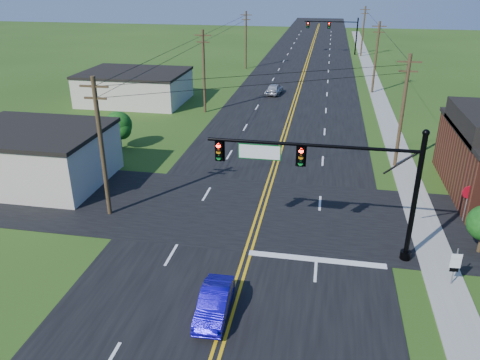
% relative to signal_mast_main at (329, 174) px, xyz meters
% --- Properties ---
extents(ground, '(260.00, 260.00, 0.00)m').
position_rel_signal_mast_main_xyz_m(ground, '(-4.34, -8.00, -4.75)').
color(ground, '#254413').
rests_on(ground, ground).
extents(road_main, '(16.00, 220.00, 0.04)m').
position_rel_signal_mast_main_xyz_m(road_main, '(-4.34, 42.00, -4.73)').
color(road_main, black).
rests_on(road_main, ground).
extents(road_cross, '(70.00, 10.00, 0.04)m').
position_rel_signal_mast_main_xyz_m(road_cross, '(-4.34, 4.00, -4.73)').
color(road_cross, black).
rests_on(road_cross, ground).
extents(sidewalk, '(2.00, 160.00, 0.08)m').
position_rel_signal_mast_main_xyz_m(sidewalk, '(6.16, 32.00, -4.71)').
color(sidewalk, gray).
rests_on(sidewalk, ground).
extents(signal_mast_main, '(11.30, 0.60, 7.48)m').
position_rel_signal_mast_main_xyz_m(signal_mast_main, '(0.00, 0.00, 0.00)').
color(signal_mast_main, black).
rests_on(signal_mast_main, ground).
extents(signal_mast_far, '(10.98, 0.60, 7.48)m').
position_rel_signal_mast_main_xyz_m(signal_mast_far, '(0.10, 72.00, -0.20)').
color(signal_mast_far, black).
rests_on(signal_mast_far, ground).
extents(cream_bldg_near, '(10.20, 8.20, 4.10)m').
position_rel_signal_mast_main_xyz_m(cream_bldg_near, '(-21.34, 6.00, -2.69)').
color(cream_bldg_near, beige).
rests_on(cream_bldg_near, ground).
extents(cream_bldg_far, '(12.20, 9.20, 3.70)m').
position_rel_signal_mast_main_xyz_m(cream_bldg_far, '(-23.34, 30.00, -2.89)').
color(cream_bldg_far, beige).
rests_on(cream_bldg_far, ground).
extents(utility_pole_left_a, '(1.80, 0.28, 9.00)m').
position_rel_signal_mast_main_xyz_m(utility_pole_left_a, '(-13.84, 2.00, -0.03)').
color(utility_pole_left_a, '#3C2E1B').
rests_on(utility_pole_left_a, ground).
extents(utility_pole_left_b, '(1.80, 0.28, 9.00)m').
position_rel_signal_mast_main_xyz_m(utility_pole_left_b, '(-13.84, 27.00, -0.03)').
color(utility_pole_left_b, '#3C2E1B').
rests_on(utility_pole_left_b, ground).
extents(utility_pole_left_c, '(1.80, 0.28, 9.00)m').
position_rel_signal_mast_main_xyz_m(utility_pole_left_c, '(-13.84, 54.00, -0.03)').
color(utility_pole_left_c, '#3C2E1B').
rests_on(utility_pole_left_c, ground).
extents(utility_pole_right_a, '(1.80, 0.28, 9.00)m').
position_rel_signal_mast_main_xyz_m(utility_pole_right_a, '(5.46, 14.00, -0.03)').
color(utility_pole_right_a, '#3C2E1B').
rests_on(utility_pole_right_a, ground).
extents(utility_pole_right_b, '(1.80, 0.28, 9.00)m').
position_rel_signal_mast_main_xyz_m(utility_pole_right_b, '(5.46, 40.00, -0.03)').
color(utility_pole_right_b, '#3C2E1B').
rests_on(utility_pole_right_b, ground).
extents(utility_pole_right_c, '(1.80, 0.28, 9.00)m').
position_rel_signal_mast_main_xyz_m(utility_pole_right_c, '(5.46, 70.00, -0.03)').
color(utility_pole_right_c, '#3C2E1B').
rests_on(utility_pole_right_c, ground).
extents(tree_right_back, '(3.00, 3.00, 4.10)m').
position_rel_signal_mast_main_xyz_m(tree_right_back, '(11.66, 18.00, -2.15)').
color(tree_right_back, '#3C2E1B').
rests_on(tree_right_back, ground).
extents(tree_left, '(2.40, 2.40, 3.37)m').
position_rel_signal_mast_main_xyz_m(tree_left, '(-18.34, 14.00, -2.59)').
color(tree_left, '#3C2E1B').
rests_on(tree_left, ground).
extents(blue_car, '(1.44, 3.81, 1.24)m').
position_rel_signal_mast_main_xyz_m(blue_car, '(-4.80, -6.37, -4.13)').
color(blue_car, '#1207AC').
rests_on(blue_car, ground).
extents(distant_car, '(2.13, 4.23, 1.38)m').
position_rel_signal_mast_main_xyz_m(distant_car, '(-7.08, 36.87, -4.06)').
color(distant_car, silver).
rests_on(distant_car, ground).
extents(route_sign, '(0.53, 0.10, 2.13)m').
position_rel_signal_mast_main_xyz_m(route_sign, '(6.43, -2.02, -3.51)').
color(route_sign, slate).
rests_on(route_sign, ground).
extents(stop_sign, '(0.88, 0.23, 2.49)m').
position_rel_signal_mast_main_xyz_m(stop_sign, '(8.66, 5.16, -2.95)').
color(stop_sign, slate).
rests_on(stop_sign, ground).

